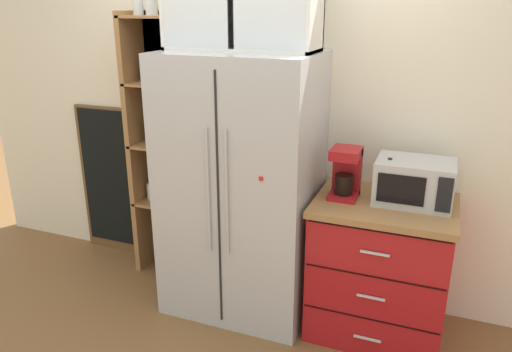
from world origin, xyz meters
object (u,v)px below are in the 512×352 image
at_px(mug_red, 386,196).
at_px(bottle_amber, 388,182).
at_px(chalkboard_menu, 113,181).
at_px(microwave, 414,182).
at_px(coffee_maker, 346,172).
at_px(refrigerator, 242,187).

bearing_deg(mug_red, bottle_amber, 93.42).
relative_size(mug_red, chalkboard_menu, 0.09).
xyz_separation_m(microwave, bottle_amber, (-0.15, -0.03, -0.01)).
bearing_deg(bottle_amber, mug_red, -86.58).
bearing_deg(microwave, coffee_maker, -173.95).
distance_m(microwave, chalkboard_menu, 2.40).
relative_size(microwave, bottle_amber, 1.64).
bearing_deg(refrigerator, coffee_maker, 3.38).
xyz_separation_m(coffee_maker, bottle_amber, (0.25, 0.01, -0.04)).
xyz_separation_m(refrigerator, microwave, (1.06, 0.08, 0.15)).
bearing_deg(chalkboard_menu, bottle_amber, -7.15).
height_order(coffee_maker, chalkboard_menu, chalkboard_menu).
bearing_deg(refrigerator, chalkboard_menu, 165.83).
distance_m(coffee_maker, chalkboard_menu, 2.02).
distance_m(mug_red, chalkboard_menu, 2.25).
bearing_deg(bottle_amber, microwave, 12.60).
height_order(mug_red, chalkboard_menu, chalkboard_menu).
bearing_deg(refrigerator, microwave, 4.38).
xyz_separation_m(refrigerator, bottle_amber, (0.92, 0.05, 0.14)).
height_order(microwave, bottle_amber, bottle_amber).
relative_size(refrigerator, chalkboard_menu, 1.40).
relative_size(microwave, coffee_maker, 1.42).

